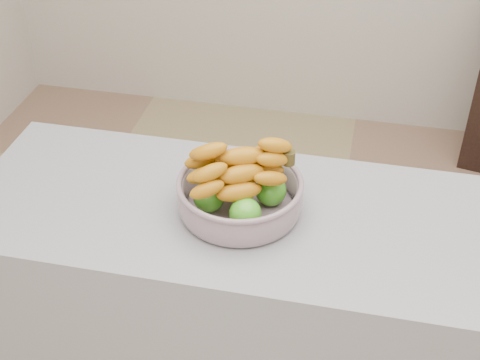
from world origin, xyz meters
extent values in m
cube|color=gray|center=(0.00, -0.05, 0.45)|extent=(2.00, 0.60, 0.90)
cylinder|color=#A8B9CA|center=(-0.25, -0.05, 0.91)|extent=(0.29, 0.29, 0.01)
torus|color=#A8B9CA|center=(-0.25, -0.05, 0.99)|extent=(0.33, 0.33, 0.02)
sphere|color=green|center=(-0.21, -0.13, 0.96)|extent=(0.08, 0.08, 0.08)
sphere|color=green|center=(-0.17, -0.02, 0.96)|extent=(0.08, 0.08, 0.08)
sphere|color=green|center=(-0.28, 0.02, 0.96)|extent=(0.08, 0.08, 0.08)
sphere|color=green|center=(-0.32, -0.08, 0.96)|extent=(0.08, 0.08, 0.08)
ellipsoid|color=orange|center=(-0.24, -0.11, 1.00)|extent=(0.21, 0.14, 0.05)
ellipsoid|color=orange|center=(-0.26, -0.06, 1.00)|extent=(0.21, 0.12, 0.05)
ellipsoid|color=orange|center=(-0.27, -0.01, 1.00)|extent=(0.22, 0.10, 0.05)
ellipsoid|color=orange|center=(-0.23, -0.08, 1.04)|extent=(0.20, 0.15, 0.05)
ellipsoid|color=orange|center=(-0.26, -0.03, 1.04)|extent=(0.22, 0.09, 0.05)
ellipsoid|color=orange|center=(-0.24, -0.05, 1.07)|extent=(0.21, 0.12, 0.05)
cylinder|color=#403614|center=(-0.13, -0.01, 1.06)|extent=(0.03, 0.03, 0.04)
camera|label=1|loc=(0.05, -1.42, 2.03)|focal=50.00mm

